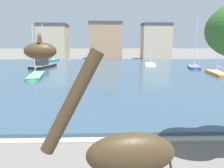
# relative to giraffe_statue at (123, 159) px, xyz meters

# --- Properties ---
(harbor_water) EXTENTS (87.51, 46.78, 0.34)m
(harbor_water) POSITION_rel_giraffe_statue_xyz_m (0.03, 29.88, -2.54)
(harbor_water) COLOR #334C60
(harbor_water) RESTS_ON ground
(quay_edge_coping) EXTENTS (87.51, 0.50, 0.12)m
(quay_edge_coping) POSITION_rel_giraffe_statue_xyz_m (0.03, 6.24, -2.65)
(quay_edge_coping) COLOR #ADA89E
(quay_edge_coping) RESTS_ON ground
(giraffe_statue) EXTENTS (3.05, 0.86, 5.31)m
(giraffe_statue) POSITION_rel_giraffe_statue_xyz_m (0.00, 0.00, 0.00)
(giraffe_statue) COLOR #42331E
(giraffe_statue) RESTS_ON ground
(sailboat_navy) EXTENTS (3.44, 6.18, 9.36)m
(sailboat_navy) POSITION_rel_giraffe_statue_xyz_m (15.65, 33.56, -2.30)
(sailboat_navy) COLOR navy
(sailboat_navy) RESTS_ON ground
(sailboat_black) EXTENTS (3.81, 7.31, 8.13)m
(sailboat_black) POSITION_rel_giraffe_statue_xyz_m (-11.63, 35.43, -2.07)
(sailboat_black) COLOR black
(sailboat_black) RESTS_ON ground
(sailboat_white) EXTENTS (3.29, 8.50, 5.99)m
(sailboat_white) POSITION_rel_giraffe_statue_xyz_m (8.83, 38.94, -2.39)
(sailboat_white) COLOR white
(sailboat_white) RESTS_ON ground
(sailboat_teal) EXTENTS (4.72, 9.26, 5.84)m
(sailboat_teal) POSITION_rel_giraffe_statue_xyz_m (-14.03, 47.50, -2.15)
(sailboat_teal) COLOR teal
(sailboat_teal) RESTS_ON ground
(sailboat_green) EXTENTS (2.86, 7.88, 7.40)m
(sailboat_green) POSITION_rel_giraffe_statue_xyz_m (-9.70, 24.18, -2.34)
(sailboat_green) COLOR #236B42
(sailboat_green) RESTS_ON ground
(sailboat_orange) EXTENTS (2.35, 6.55, 6.00)m
(sailboat_orange) POSITION_rel_giraffe_statue_xyz_m (15.94, 26.36, -2.31)
(sailboat_orange) COLOR orange
(sailboat_orange) RESTS_ON ground
(townhouse_tall_gabled) EXTENTS (7.59, 7.23, 9.77)m
(townhouse_tall_gabled) POSITION_rel_giraffe_statue_xyz_m (-14.58, 56.07, 2.19)
(townhouse_tall_gabled) COLOR #C6B293
(townhouse_tall_gabled) RESTS_ON ground
(townhouse_end_terrace) EXTENTS (9.02, 6.87, 10.35)m
(townhouse_end_terrace) POSITION_rel_giraffe_statue_xyz_m (-0.22, 56.71, 2.48)
(townhouse_end_terrace) COLOR tan
(townhouse_end_terrace) RESTS_ON ground
(townhouse_corner_house) EXTENTS (7.84, 5.40, 9.93)m
(townhouse_corner_house) POSITION_rel_giraffe_statue_xyz_m (13.71, 55.46, 2.27)
(townhouse_corner_house) COLOR #C6B293
(townhouse_corner_house) RESTS_ON ground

